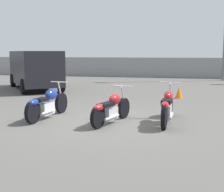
{
  "coord_description": "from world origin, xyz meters",
  "views": [
    {
      "loc": [
        1.94,
        -8.1,
        1.88
      ],
      "look_at": [
        0.0,
        0.35,
        0.65
      ],
      "focal_mm": 50.0,
      "sensor_mm": 36.0,
      "label": 1
    }
  ],
  "objects": [
    {
      "name": "traffic_cone_near",
      "position": [
        1.78,
        4.79,
        0.23
      ],
      "size": [
        0.32,
        0.32,
        0.46
      ],
      "color": "orange",
      "rests_on": "ground_plane"
    },
    {
      "name": "motorcycle_slot_0",
      "position": [
        -1.81,
        0.01,
        0.42
      ],
      "size": [
        0.56,
        2.17,
        0.99
      ],
      "rotation": [
        0.0,
        0.0,
        -0.11
      ],
      "color": "black",
      "rests_on": "ground_plane"
    },
    {
      "name": "motorcycle_slot_2",
      "position": [
        1.55,
        0.16,
        0.43
      ],
      "size": [
        0.6,
        2.22,
        1.03
      ],
      "rotation": [
        0.0,
        0.0,
        -0.05
      ],
      "color": "black",
      "rests_on": "ground_plane"
    },
    {
      "name": "fence_back",
      "position": [
        0.0,
        15.17,
        0.73
      ],
      "size": [
        40.0,
        0.04,
        1.46
      ],
      "color": "gray",
      "rests_on": "ground_plane"
    },
    {
      "name": "motorcycle_slot_1",
      "position": [
        0.1,
        -0.22,
        0.39
      ],
      "size": [
        0.79,
        1.92,
        0.95
      ],
      "rotation": [
        0.0,
        0.0,
        -0.28
      ],
      "color": "black",
      "rests_on": "ground_plane"
    },
    {
      "name": "ground_plane",
      "position": [
        0.0,
        0.0,
        0.0
      ],
      "size": [
        60.0,
        60.0,
        0.0
      ],
      "primitive_type": "plane",
      "color": "#5B5954"
    },
    {
      "name": "parked_van",
      "position": [
        -5.36,
        6.31,
        1.08
      ],
      "size": [
        4.27,
        4.74,
        1.92
      ],
      "rotation": [
        0.0,
        0.0,
        0.67
      ],
      "color": "black",
      "rests_on": "ground_plane"
    }
  ]
}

